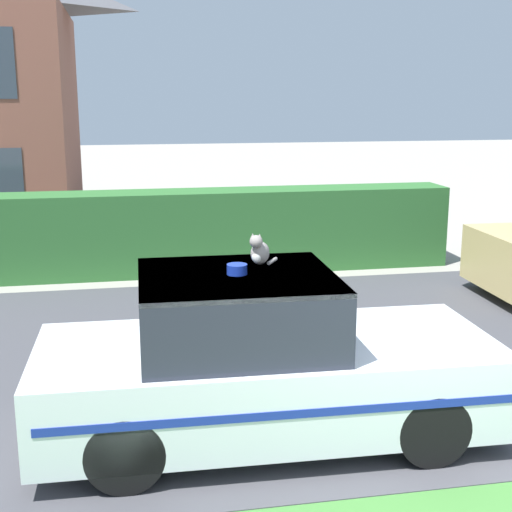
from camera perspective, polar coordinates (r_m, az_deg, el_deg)
name	(u,v)px	position (r m, az deg, el deg)	size (l,w,h in m)	color
road_strip	(340,347)	(8.80, 6.71, -7.21)	(28.00, 6.44, 0.01)	#424247
garden_hedge	(195,232)	(12.24, -4.90, 1.96)	(8.86, 0.85, 1.40)	#2D662D
police_car	(260,363)	(6.34, 0.33, -8.58)	(4.05, 1.76, 1.59)	black
cat	(259,251)	(6.00, 0.28, 0.37)	(0.29, 0.27, 0.28)	gray
wheelie_bin	(15,244)	(12.79, -18.76, 0.92)	(0.71, 0.67, 1.02)	#23662D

